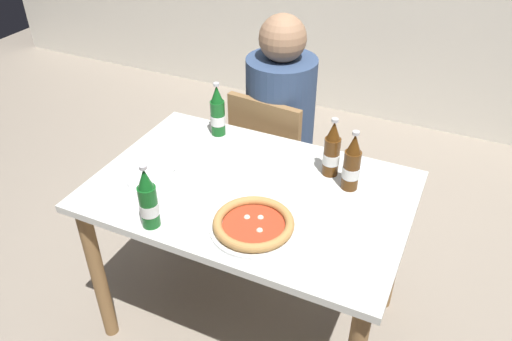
% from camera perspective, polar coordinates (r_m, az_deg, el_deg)
% --- Properties ---
extents(ground_plane, '(8.00, 8.00, 0.00)m').
position_cam_1_polar(ground_plane, '(2.44, -0.52, -16.25)').
color(ground_plane, gray).
extents(dining_table_main, '(1.20, 0.80, 0.75)m').
position_cam_1_polar(dining_table_main, '(1.99, -0.61, -4.64)').
color(dining_table_main, silver).
rests_on(dining_table_main, ground_plane).
extents(chair_behind_table, '(0.44, 0.44, 0.85)m').
position_cam_1_polar(chair_behind_table, '(2.58, 2.06, 1.48)').
color(chair_behind_table, olive).
rests_on(chair_behind_table, ground_plane).
extents(diner_seated, '(0.34, 0.34, 1.21)m').
position_cam_1_polar(diner_seated, '(2.56, 2.70, 3.91)').
color(diner_seated, '#2D3342').
rests_on(diner_seated, ground_plane).
extents(pizza_margherita_near, '(0.30, 0.30, 0.04)m').
position_cam_1_polar(pizza_margherita_near, '(1.72, -0.27, -6.17)').
color(pizza_margherita_near, white).
rests_on(pizza_margherita_near, dining_table_main).
extents(beer_bottle_left, '(0.07, 0.07, 0.25)m').
position_cam_1_polar(beer_bottle_left, '(2.21, -4.39, 6.53)').
color(beer_bottle_left, '#14591E').
rests_on(beer_bottle_left, dining_table_main).
extents(beer_bottle_center, '(0.07, 0.07, 0.25)m').
position_cam_1_polar(beer_bottle_center, '(1.89, 10.84, 0.64)').
color(beer_bottle_center, '#512D0F').
rests_on(beer_bottle_center, dining_table_main).
extents(beer_bottle_right, '(0.07, 0.07, 0.25)m').
position_cam_1_polar(beer_bottle_right, '(1.96, 8.62, 2.17)').
color(beer_bottle_right, '#512D0F').
rests_on(beer_bottle_right, dining_table_main).
extents(beer_bottle_extra, '(0.07, 0.07, 0.25)m').
position_cam_1_polar(beer_bottle_extra, '(1.72, -12.17, -3.39)').
color(beer_bottle_extra, '#14591E').
rests_on(beer_bottle_extra, dining_table_main).
extents(napkin_with_cutlery, '(0.23, 0.23, 0.01)m').
position_cam_1_polar(napkin_with_cutlery, '(2.00, -11.71, -1.01)').
color(napkin_with_cutlery, white).
rests_on(napkin_with_cutlery, dining_table_main).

